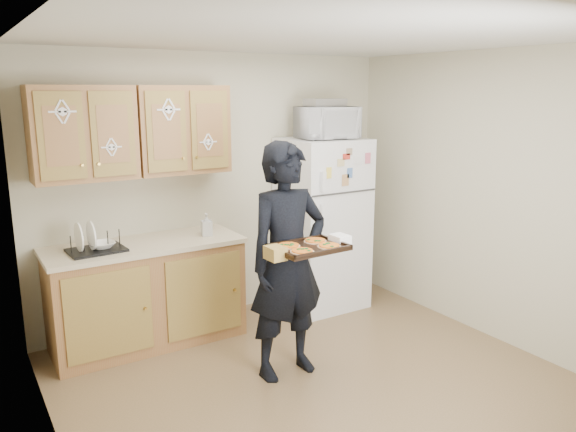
{
  "coord_description": "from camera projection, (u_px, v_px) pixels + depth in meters",
  "views": [
    {
      "loc": [
        -2.22,
        -3.04,
        2.17
      ],
      "look_at": [
        -0.06,
        0.45,
        1.24
      ],
      "focal_mm": 35.0,
      "sensor_mm": 36.0,
      "label": 1
    }
  ],
  "objects": [
    {
      "name": "wall_back",
      "position": [
        219.0,
        187.0,
        5.36
      ],
      "size": [
        3.6,
        0.04,
        2.5
      ],
      "primitive_type": "cube",
      "color": "#BAB397",
      "rests_on": "floor"
    },
    {
      "name": "base_cabinet",
      "position": [
        147.0,
        295.0,
        4.84
      ],
      "size": [
        1.6,
        0.6,
        0.86
      ],
      "primitive_type": "cube",
      "color": "#955A33",
      "rests_on": "floor"
    },
    {
      "name": "countertop",
      "position": [
        144.0,
        245.0,
        4.74
      ],
      "size": [
        1.64,
        0.64,
        0.04
      ],
      "primitive_type": "cube",
      "color": "beige",
      "rests_on": "base_cabinet"
    },
    {
      "name": "refrigerator",
      "position": [
        322.0,
        224.0,
        5.62
      ],
      "size": [
        0.75,
        0.7,
        1.7
      ],
      "primitive_type": "cube",
      "color": "white",
      "rests_on": "floor"
    },
    {
      "name": "pizza_back_right",
      "position": [
        315.0,
        241.0,
        4.05
      ],
      "size": [
        0.17,
        0.17,
        0.02
      ],
      "primitive_type": "cylinder",
      "color": "orange",
      "rests_on": "baking_tray"
    },
    {
      "name": "foil_pan",
      "position": [
        325.0,
        103.0,
        5.34
      ],
      "size": [
        0.36,
        0.27,
        0.07
      ],
      "primitive_type": "cube",
      "rotation": [
        0.0,
        0.0,
        -0.07
      ],
      "color": "#AFADB4",
      "rests_on": "microwave"
    },
    {
      "name": "wall_left",
      "position": [
        51.0,
        269.0,
        2.94
      ],
      "size": [
        0.04,
        3.6,
        2.5
      ],
      "primitive_type": "cube",
      "color": "#BAB397",
      "rests_on": "floor"
    },
    {
      "name": "cereal_box",
      "position": [
        347.0,
        274.0,
        6.24
      ],
      "size": [
        0.2,
        0.07,
        0.32
      ],
      "primitive_type": "cube",
      "color": "gold",
      "rests_on": "floor"
    },
    {
      "name": "dish_rack",
      "position": [
        96.0,
        241.0,
        4.47
      ],
      "size": [
        0.45,
        0.35,
        0.17
      ],
      "primitive_type": "cube",
      "rotation": [
        0.0,
        0.0,
        0.07
      ],
      "color": "black",
      "rests_on": "countertop"
    },
    {
      "name": "pizza_back_left",
      "position": [
        289.0,
        245.0,
        3.92
      ],
      "size": [
        0.17,
        0.17,
        0.02
      ],
      "primitive_type": "cylinder",
      "color": "orange",
      "rests_on": "baking_tray"
    },
    {
      "name": "soap_bottle",
      "position": [
        207.0,
        225.0,
        4.95
      ],
      "size": [
        0.11,
        0.11,
        0.2
      ],
      "primitive_type": "imported",
      "rotation": [
        0.0,
        0.0,
        -0.2
      ],
      "color": "white",
      "rests_on": "countertop"
    },
    {
      "name": "wall_right",
      "position": [
        501.0,
        199.0,
        4.79
      ],
      "size": [
        0.04,
        3.6,
        2.5
      ],
      "primitive_type": "cube",
      "color": "#BAB397",
      "rests_on": "floor"
    },
    {
      "name": "pizza_front_right",
      "position": [
        329.0,
        246.0,
        3.91
      ],
      "size": [
        0.17,
        0.17,
        0.02
      ],
      "primitive_type": "cylinder",
      "color": "orange",
      "rests_on": "baking_tray"
    },
    {
      "name": "floor",
      "position": [
        327.0,
        390.0,
        4.14
      ],
      "size": [
        3.6,
        3.6,
        0.0
      ],
      "primitive_type": "plane",
      "color": "brown",
      "rests_on": "ground"
    },
    {
      "name": "person",
      "position": [
        288.0,
        262.0,
        4.21
      ],
      "size": [
        0.67,
        0.46,
        1.8
      ],
      "primitive_type": "imported",
      "rotation": [
        0.0,
        0.0,
        0.04
      ],
      "color": "black",
      "rests_on": "floor"
    },
    {
      "name": "upper_cab_right",
      "position": [
        181.0,
        130.0,
        4.85
      ],
      "size": [
        0.8,
        0.33,
        0.75
      ],
      "primitive_type": "cube",
      "color": "#955A33",
      "rests_on": "wall_back"
    },
    {
      "name": "upper_cab_left",
      "position": [
        83.0,
        134.0,
        4.43
      ],
      "size": [
        0.8,
        0.33,
        0.75
      ],
      "primitive_type": "cube",
      "color": "#955A33",
      "rests_on": "wall_back"
    },
    {
      "name": "pizza_front_left",
      "position": [
        302.0,
        251.0,
        3.79
      ],
      "size": [
        0.17,
        0.17,
        0.02
      ],
      "primitive_type": "cylinder",
      "color": "orange",
      "rests_on": "baking_tray"
    },
    {
      "name": "bowl",
      "position": [
        102.0,
        245.0,
        4.5
      ],
      "size": [
        0.22,
        0.22,
        0.05
      ],
      "primitive_type": "imported",
      "rotation": [
        0.0,
        0.0,
        0.12
      ],
      "color": "white",
      "rests_on": "dish_rack"
    },
    {
      "name": "ceiling",
      "position": [
        333.0,
        36.0,
        3.59
      ],
      "size": [
        3.6,
        3.6,
        0.0
      ],
      "primitive_type": "plane",
      "color": "silver",
      "rests_on": "wall_back"
    },
    {
      "name": "microwave",
      "position": [
        327.0,
        123.0,
        5.36
      ],
      "size": [
        0.6,
        0.44,
        0.31
      ],
      "primitive_type": "imported",
      "rotation": [
        0.0,
        0.0,
        -0.13
      ],
      "color": "white",
      "rests_on": "refrigerator"
    },
    {
      "name": "baking_tray",
      "position": [
        309.0,
        248.0,
        3.92
      ],
      "size": [
        0.51,
        0.38,
        0.04
      ],
      "primitive_type": "cube",
      "rotation": [
        0.0,
        0.0,
        0.04
      ],
      "color": "black",
      "rests_on": "person"
    }
  ]
}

